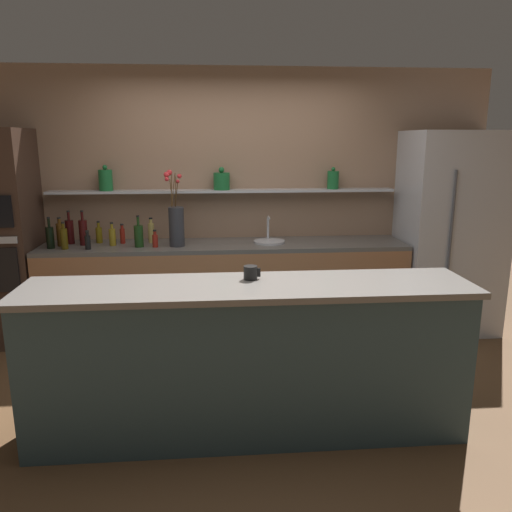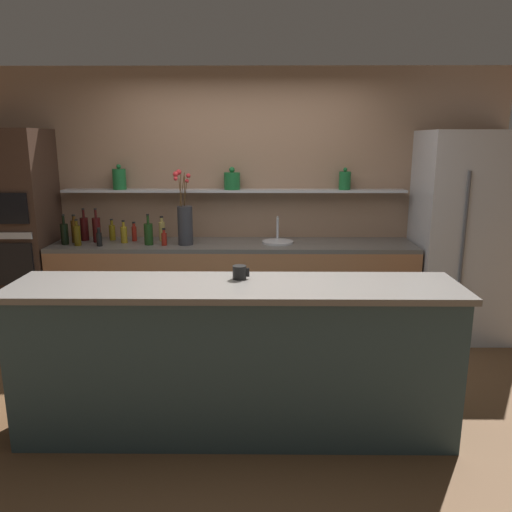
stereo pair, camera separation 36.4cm
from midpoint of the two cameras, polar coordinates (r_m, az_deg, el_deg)
The scene contains 20 objects.
ground_plane at distance 4.01m, azimuth -4.08°, elevation -15.26°, with size 12.00×12.00×0.00m, color brown.
back_wall_unit at distance 5.16m, azimuth -4.62°, elevation 6.42°, with size 5.20×0.28×2.60m.
back_counter_unit at distance 4.98m, azimuth -5.60°, elevation -3.77°, with size 3.52×0.62×0.92m.
island_counter at distance 3.31m, azimuth -4.09°, elevation -11.77°, with size 2.84×0.61×1.02m.
refrigerator at distance 5.27m, azimuth 19.43°, elevation 2.47°, with size 0.93×0.73×1.99m.
flower_vase at distance 4.78m, azimuth -11.28°, elevation 3.64°, with size 0.17×0.15×0.71m.
sink_fixture at distance 4.88m, azimuth -0.62°, elevation 1.80°, with size 0.31×0.31×0.25m.
bottle_wine_0 at distance 5.08m, azimuth -21.10°, elevation 2.55°, with size 0.08×0.08×0.33m.
bottle_sauce_1 at distance 5.05m, azimuth -17.03°, elevation 2.30°, with size 0.05×0.05×0.19m.
bottle_spirit_2 at distance 5.12m, azimuth -23.40°, elevation 2.31°, with size 0.07×0.07×0.28m.
bottle_spirit_3 at distance 5.01m, azimuth -13.94°, elevation 2.64°, with size 0.06×0.06×0.25m.
bottle_wine_4 at distance 5.06m, azimuth -24.42°, elevation 1.98°, with size 0.07×0.07×0.29m.
bottle_wine_5 at distance 4.84m, azimuth -15.37°, elevation 2.25°, with size 0.08×0.08×0.30m.
bottle_oil_6 at distance 4.97m, azimuth -23.08°, elevation 1.86°, with size 0.07×0.07×0.25m.
bottle_wine_7 at distance 5.20m, azimuth -22.42°, elevation 2.60°, with size 0.08×0.08×0.32m.
bottle_oil_8 at distance 4.98m, azimuth -18.13°, elevation 2.12°, with size 0.06×0.06×0.22m.
bottle_oil_9 at distance 5.15m, azimuth -19.46°, elevation 2.33°, with size 0.06×0.06×0.22m.
bottle_sauce_10 at distance 4.88m, azimuth -20.73°, elevation 1.55°, with size 0.05×0.05×0.18m.
bottle_sauce_11 at distance 4.80m, azimuth -13.61°, elevation 1.77°, with size 0.05×0.05×0.16m.
coffee_mug at distance 3.23m, azimuth -3.85°, elevation -1.95°, with size 0.11×0.09×0.09m.
Camera 1 is at (-0.20, -3.52, 1.90)m, focal length 35.00 mm.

